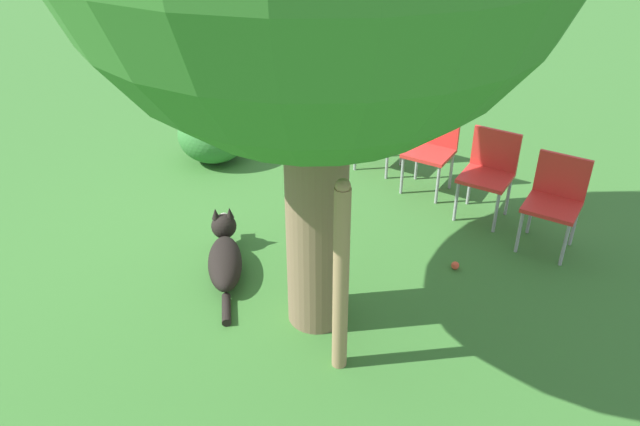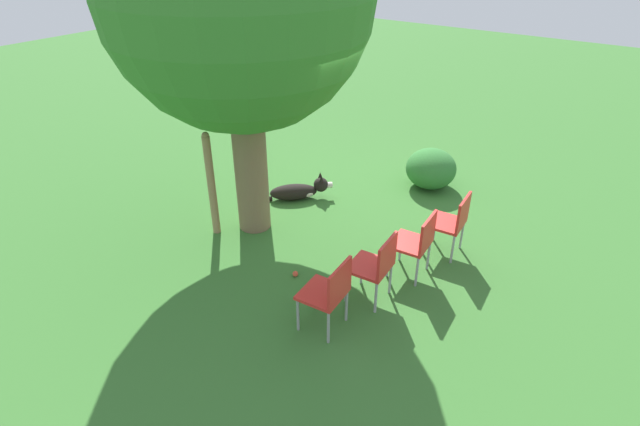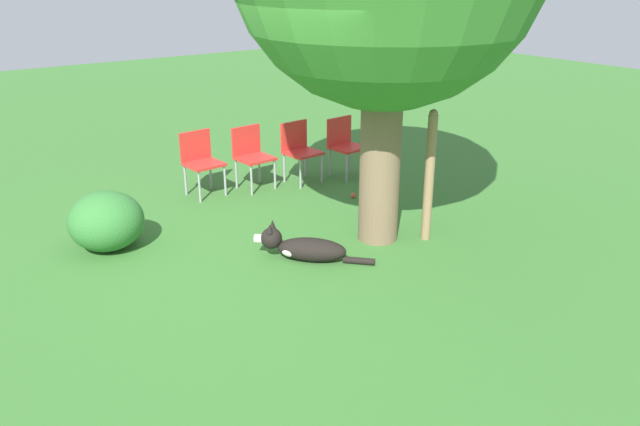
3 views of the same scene
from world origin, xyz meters
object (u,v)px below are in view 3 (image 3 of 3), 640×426
object	(u,v)px
red_chair_3	(344,142)
tennis_ball	(353,195)
red_chair_0	(201,158)
red_chair_1	(251,153)
dog	(303,248)
fence_post	(429,176)
red_chair_2	(299,147)

from	to	relation	value
red_chair_3	tennis_ball	distance (m)	1.06
red_chair_0	red_chair_1	world-z (taller)	same
dog	fence_post	bearing A→B (deg)	-147.97
dog	red_chair_0	xyz separation A→B (m)	(-2.42, 0.06, 0.35)
red_chair_0	red_chair_3	world-z (taller)	same
dog	red_chair_1	xyz separation A→B (m)	(-2.26, 0.72, 0.35)
fence_post	red_chair_3	world-z (taller)	fence_post
fence_post	red_chair_2	size ratio (longest dim) A/B	1.75
red_chair_0	red_chair_2	xyz separation A→B (m)	(0.32, 1.33, 0.00)
fence_post	red_chair_3	distance (m)	2.40
red_chair_3	tennis_ball	size ratio (longest dim) A/B	12.19
red_chair_0	red_chair_1	bearing A→B (deg)	72.09
red_chair_1	red_chair_3	size ratio (longest dim) A/B	1.00
red_chair_2	dog	bearing A→B (deg)	-37.86
red_chair_1	red_chair_3	xyz separation A→B (m)	(0.32, 1.33, 0.00)
tennis_ball	dog	bearing A→B (deg)	-54.30
dog	red_chair_0	world-z (taller)	red_chair_0
fence_post	red_chair_1	bearing A→B (deg)	-165.56
fence_post	red_chair_2	xyz separation A→B (m)	(-2.46, -0.01, -0.24)
red_chair_1	red_chair_3	world-z (taller)	same
red_chair_0	tennis_ball	bearing A→B (deg)	44.89
red_chair_3	tennis_ball	world-z (taller)	red_chair_3
red_chair_0	red_chair_3	xyz separation A→B (m)	(0.48, 2.00, 0.00)
fence_post	red_chair_1	xyz separation A→B (m)	(-2.62, -0.67, -0.24)
red_chair_2	red_chair_0	bearing A→B (deg)	-107.91
red_chair_0	red_chair_2	bearing A→B (deg)	72.09
red_chair_0	red_chair_1	distance (m)	0.69
fence_post	dog	bearing A→B (deg)	-104.25
dog	red_chair_1	world-z (taller)	red_chair_1
dog	tennis_ball	size ratio (longest dim) A/B	14.06
red_chair_0	tennis_ball	distance (m)	2.04
dog	red_chair_2	size ratio (longest dim) A/B	1.15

